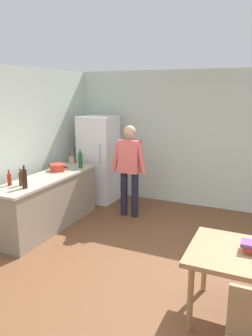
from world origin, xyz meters
The scene contains 11 objects.
ground_plane centered at (0.00, 0.00, 0.00)m, with size 14.00×14.00×0.00m, color brown.
wall_back centered at (0.00, 3.00, 1.35)m, with size 6.40×0.12×2.70m, color silver.
kitchen_counter centered at (-2.00, 0.80, 0.45)m, with size 0.64×2.20×0.90m.
refrigerator centered at (-1.90, 2.40, 0.90)m, with size 0.70×0.67×1.80m.
person centered at (-0.95, 1.85, 0.98)m, with size 0.70×0.22×1.70m.
cooking_pot centered at (-2.08, 1.22, 0.96)m, with size 0.40×0.28×0.12m.
utensil_jar centered at (-2.17, 1.80, 0.98)m, with size 0.11×0.11×0.32m.
bottle_beer_brown centered at (-2.03, 0.22, 1.01)m, with size 0.06×0.06×0.26m.
bottle_sauce_red centered at (-2.19, 0.15, 1.00)m, with size 0.06×0.06×0.24m.
bottle_wine_dark centered at (-1.88, 0.13, 1.05)m, with size 0.08×0.08×0.34m.
bottle_wine_green centered at (-1.83, 1.58, 1.05)m, with size 0.08×0.08×0.34m.
Camera 1 is at (1.37, -3.42, 2.30)m, focal length 34.67 mm.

